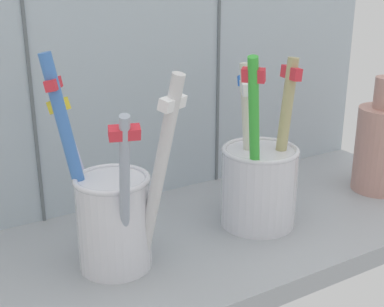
# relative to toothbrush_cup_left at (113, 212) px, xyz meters

# --- Properties ---
(counter_slab) EXTENTS (0.64, 0.22, 0.02)m
(counter_slab) POSITION_rel_toothbrush_cup_left_xyz_m (0.08, 0.01, -0.06)
(counter_slab) COLOR #9EA3A8
(counter_slab) RESTS_ON ground
(tile_wall_back) EXTENTS (0.64, 0.02, 0.45)m
(tile_wall_back) POSITION_rel_toothbrush_cup_left_xyz_m (0.08, 0.13, 0.15)
(tile_wall_back) COLOR #B2C1CC
(tile_wall_back) RESTS_ON ground
(toothbrush_cup_left) EXTENTS (0.09, 0.14, 0.19)m
(toothbrush_cup_left) POSITION_rel_toothbrush_cup_left_xyz_m (0.00, 0.00, 0.00)
(toothbrush_cup_left) COLOR silver
(toothbrush_cup_left) RESTS_ON counter_slab
(toothbrush_cup_right) EXTENTS (0.09, 0.11, 0.18)m
(toothbrush_cup_right) POSITION_rel_toothbrush_cup_left_xyz_m (0.16, 0.00, -0.00)
(toothbrush_cup_right) COLOR silver
(toothbrush_cup_right) RESTS_ON counter_slab
(ceramic_vase) EXTENTS (0.06, 0.06, 0.13)m
(ceramic_vase) POSITION_rel_toothbrush_cup_left_xyz_m (0.33, -0.00, 0.00)
(ceramic_vase) COLOR tan
(ceramic_vase) RESTS_ON counter_slab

